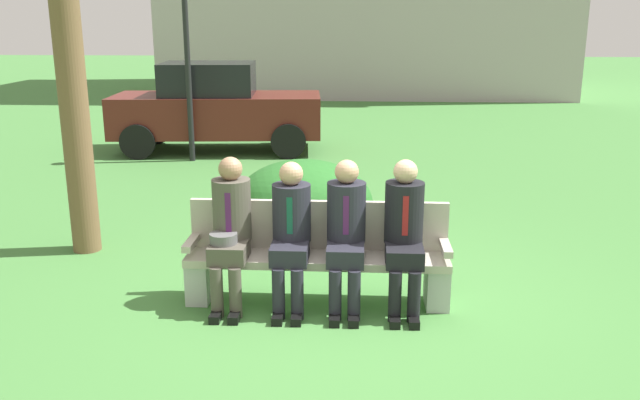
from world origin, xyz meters
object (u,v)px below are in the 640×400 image
object	(u,v)px
seated_man_leftmost	(230,225)
seated_man_rightmost	(404,228)
seated_man_centerleft	(291,228)
street_lamp	(187,42)
park_bench	(318,254)
seated_man_centerright	(346,228)
parked_car_near	(216,107)
shrub_near_bench	(304,203)

from	to	relation	value
seated_man_leftmost	seated_man_rightmost	world-z (taller)	seated_man_leftmost
seated_man_centerleft	street_lamp	bearing A→B (deg)	111.54
park_bench	street_lamp	distance (m)	6.76
seated_man_centerright	parked_car_near	size ratio (longest dim) A/B	0.33
seated_man_leftmost	street_lamp	size ratio (longest dim) A/B	0.39
park_bench	seated_man_rightmost	distance (m)	0.83
shrub_near_bench	street_lamp	xyz separation A→B (m)	(-2.39, 4.45, 1.60)
seated_man_leftmost	seated_man_centerright	xyz separation A→B (m)	(1.01, 0.00, -0.00)
park_bench	seated_man_leftmost	distance (m)	0.83
seated_man_rightmost	street_lamp	bearing A→B (deg)	119.06
park_bench	seated_man_rightmost	size ratio (longest dim) A/B	1.77
seated_man_rightmost	seated_man_centerleft	bearing A→B (deg)	-179.82
street_lamp	seated_man_leftmost	bearing A→B (deg)	-72.90
park_bench	seated_man_rightmost	world-z (taller)	seated_man_rightmost
park_bench	street_lamp	world-z (taller)	street_lamp
park_bench	street_lamp	bearing A→B (deg)	113.81
seated_man_centerleft	seated_man_centerright	world-z (taller)	seated_man_centerright
seated_man_rightmost	parked_car_near	xyz separation A→B (m)	(-3.15, 7.08, 0.10)
seated_man_centerleft	seated_man_rightmost	xyz separation A→B (m)	(0.99, 0.00, 0.02)
parked_car_near	street_lamp	distance (m)	1.59
parked_car_near	seated_man_centerright	bearing A→B (deg)	-69.49
shrub_near_bench	seated_man_rightmost	bearing A→B (deg)	-58.90
seated_man_rightmost	shrub_near_bench	distance (m)	1.97
seated_man_centerright	shrub_near_bench	bearing A→B (deg)	106.84
street_lamp	shrub_near_bench	bearing A→B (deg)	-61.73
seated_man_centerleft	shrub_near_bench	bearing A→B (deg)	90.87
seated_man_leftmost	seated_man_centerright	size ratio (longest dim) A/B	1.01
parked_car_near	street_lamp	bearing A→B (deg)	-105.06
seated_man_rightmost	parked_car_near	bearing A→B (deg)	114.00
seated_man_centerleft	seated_man_rightmost	bearing A→B (deg)	0.18
park_bench	parked_car_near	distance (m)	7.36
park_bench	street_lamp	xyz separation A→B (m)	(-2.65, 6.00, 1.65)
parked_car_near	street_lamp	xyz separation A→B (m)	(-0.25, -0.95, 1.25)
seated_man_centerright	seated_man_centerleft	bearing A→B (deg)	-179.72
seated_man_leftmost	seated_man_centerright	world-z (taller)	seated_man_leftmost
seated_man_centerright	parked_car_near	distance (m)	7.56
seated_man_centerright	shrub_near_bench	xyz separation A→B (m)	(-0.51, 1.68, -0.25)
seated_man_leftmost	street_lamp	world-z (taller)	street_lamp
park_bench	seated_man_leftmost	xyz separation A→B (m)	(-0.76, -0.13, 0.30)
seated_man_leftmost	seated_man_centerleft	size ratio (longest dim) A/B	1.03
seated_man_leftmost	shrub_near_bench	bearing A→B (deg)	73.20
seated_man_leftmost	parked_car_near	distance (m)	7.27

